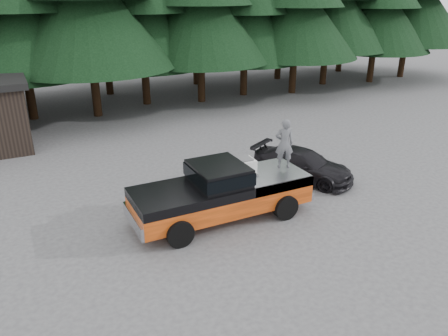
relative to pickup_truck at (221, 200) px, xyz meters
name	(u,v)px	position (x,y,z in m)	size (l,w,h in m)	color
ground	(220,216)	(0.01, 0.12, -0.67)	(120.00, 120.00, 0.00)	#49494B
pickup_truck	(221,200)	(0.00, 0.00, 0.00)	(6.00, 2.04, 1.33)	#EE5816
truck_cab	(219,173)	(-0.10, 0.00, 0.96)	(1.66, 1.90, 0.59)	black
air_compressor	(243,168)	(0.87, 0.15, 0.92)	(0.75, 0.62, 0.51)	white
man_on_bed	(284,144)	(2.44, 0.12, 1.52)	(0.63, 0.41, 1.72)	#56585D
parked_car	(303,165)	(4.32, 1.47, -0.07)	(1.66, 4.08, 1.18)	black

